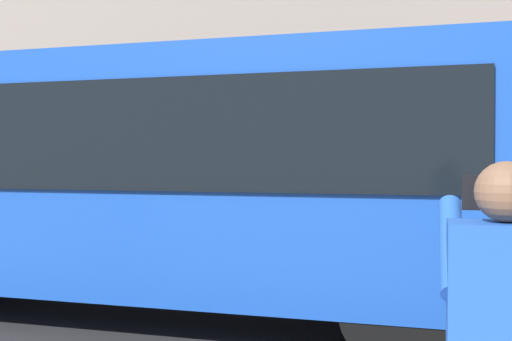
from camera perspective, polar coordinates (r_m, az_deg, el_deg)
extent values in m
plane|color=#232326|center=(7.10, 11.52, -14.14)|extent=(60.00, 60.00, 0.00)
cube|color=#1947AD|center=(7.41, -10.35, -0.18)|extent=(9.00, 2.50, 2.60)
cube|color=black|center=(6.30, -15.46, 3.22)|extent=(7.60, 0.06, 1.10)
cylinder|color=black|center=(7.86, 13.84, -8.93)|extent=(1.00, 0.28, 1.00)
cylinder|color=black|center=(5.70, 12.98, -12.73)|extent=(1.00, 0.28, 1.00)
cube|color=#1E4CAD|center=(2.40, 22.44, -12.43)|extent=(0.40, 0.24, 0.66)
sphere|color=brown|center=(2.33, 22.51, -1.87)|extent=(0.22, 0.22, 0.22)
cylinder|color=#1E4CAD|center=(2.50, 17.93, -6.71)|extent=(0.09, 0.48, 0.37)
cube|color=black|center=(2.63, 19.60, -1.97)|extent=(0.07, 0.01, 0.14)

